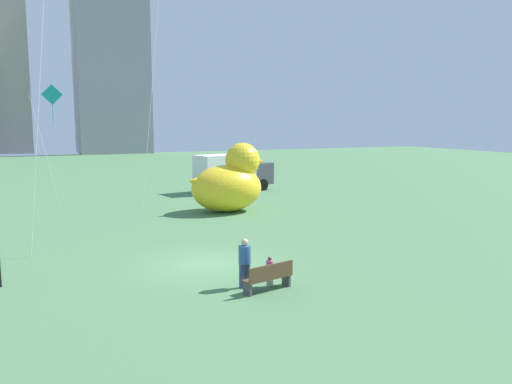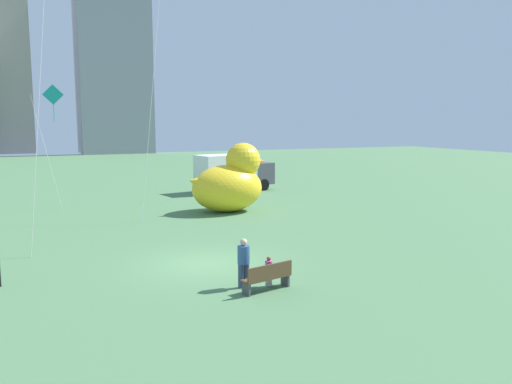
{
  "view_description": "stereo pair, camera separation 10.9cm",
  "coord_description": "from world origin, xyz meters",
  "px_view_note": "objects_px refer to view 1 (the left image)",
  "views": [
    {
      "loc": [
        -6.02,
        -18.07,
        5.38
      ],
      "look_at": [
        3.59,
        3.32,
        2.14
      ],
      "focal_mm": 36.07,
      "sensor_mm": 36.0,
      "label": 1
    },
    {
      "loc": [
        -5.92,
        -18.11,
        5.38
      ],
      "look_at": [
        3.59,
        3.32,
        2.14
      ],
      "focal_mm": 36.07,
      "sensor_mm": 36.0,
      "label": 2
    }
  ],
  "objects_px": {
    "giant_inflatable_duck": "(229,183)",
    "kite_teal": "(52,98)",
    "person_child": "(270,270)",
    "box_truck": "(232,173)",
    "person_adult": "(245,261)",
    "park_bench": "(269,276)"
  },
  "relations": [
    {
      "from": "giant_inflatable_duck",
      "to": "box_truck",
      "type": "xyz_separation_m",
      "value": [
        3.46,
        8.31,
        -0.3
      ]
    },
    {
      "from": "park_bench",
      "to": "kite_teal",
      "type": "height_order",
      "value": "kite_teal"
    },
    {
      "from": "person_adult",
      "to": "giant_inflatable_duck",
      "type": "distance_m",
      "value": 14.34
    },
    {
      "from": "park_bench",
      "to": "box_truck",
      "type": "height_order",
      "value": "box_truck"
    },
    {
      "from": "person_child",
      "to": "park_bench",
      "type": "bearing_deg",
      "value": -118.37
    },
    {
      "from": "person_child",
      "to": "box_truck",
      "type": "height_order",
      "value": "box_truck"
    },
    {
      "from": "person_adult",
      "to": "person_child",
      "type": "relative_size",
      "value": 1.63
    },
    {
      "from": "person_child",
      "to": "kite_teal",
      "type": "bearing_deg",
      "value": 104.86
    },
    {
      "from": "person_adult",
      "to": "kite_teal",
      "type": "relative_size",
      "value": 0.21
    },
    {
      "from": "box_truck",
      "to": "kite_teal",
      "type": "xyz_separation_m",
      "value": [
        -12.79,
        -1.66,
        5.36
      ]
    },
    {
      "from": "box_truck",
      "to": "person_child",
      "type": "bearing_deg",
      "value": -108.54
    },
    {
      "from": "box_truck",
      "to": "kite_teal",
      "type": "distance_m",
      "value": 13.97
    },
    {
      "from": "person_child",
      "to": "kite_teal",
      "type": "distance_m",
      "value": 21.97
    },
    {
      "from": "park_bench",
      "to": "giant_inflatable_duck",
      "type": "bearing_deg",
      "value": 73.6
    },
    {
      "from": "park_bench",
      "to": "kite_teal",
      "type": "xyz_separation_m",
      "value": [
        -5.17,
        20.79,
        6.32
      ]
    },
    {
      "from": "park_bench",
      "to": "person_adult",
      "type": "height_order",
      "value": "person_adult"
    },
    {
      "from": "person_adult",
      "to": "kite_teal",
      "type": "height_order",
      "value": "kite_teal"
    },
    {
      "from": "giant_inflatable_duck",
      "to": "kite_teal",
      "type": "xyz_separation_m",
      "value": [
        -9.33,
        6.65,
        5.05
      ]
    },
    {
      "from": "giant_inflatable_duck",
      "to": "kite_teal",
      "type": "relative_size",
      "value": 0.65
    },
    {
      "from": "box_truck",
      "to": "kite_teal",
      "type": "height_order",
      "value": "kite_teal"
    },
    {
      "from": "park_bench",
      "to": "box_truck",
      "type": "relative_size",
      "value": 0.28
    },
    {
      "from": "person_child",
      "to": "box_truck",
      "type": "distance_m",
      "value": 23.25
    }
  ]
}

